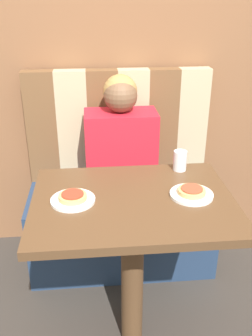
{
  "coord_description": "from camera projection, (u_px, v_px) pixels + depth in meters",
  "views": [
    {
      "loc": [
        -0.15,
        -1.3,
        1.54
      ],
      "look_at": [
        0.0,
        0.3,
        0.77
      ],
      "focal_mm": 40.0,
      "sensor_mm": 36.0,
      "label": 1
    }
  ],
  "objects": [
    {
      "name": "plate_left",
      "position": [
        73.0,
        200.0,
        1.48
      ],
      "size": [
        0.18,
        0.18,
        0.01
      ],
      "color": "white",
      "rests_on": "dining_table"
    },
    {
      "name": "wall_back",
      "position": [
        116.0,
        37.0,
        2.1
      ],
      "size": [
        7.0,
        0.05,
        2.6
      ],
      "color": "brown",
      "rests_on": "ground_plane"
    },
    {
      "name": "pizza_right",
      "position": [
        192.0,
        191.0,
        1.52
      ],
      "size": [
        0.11,
        0.11,
        0.02
      ],
      "color": "tan",
      "rests_on": "plate_right"
    },
    {
      "name": "ground_plane",
      "position": [
        132.0,
        336.0,
        1.84
      ],
      "size": [
        12.0,
        12.0,
        0.0
      ],
      "primitive_type": "plane",
      "color": "#38332D"
    },
    {
      "name": "person",
      "position": [
        121.0,
        141.0,
        2.04
      ],
      "size": [
        0.39,
        0.22,
        0.67
      ],
      "color": "red",
      "rests_on": "booth_seat"
    },
    {
      "name": "booth_backrest",
      "position": [
        118.0,
        126.0,
        2.22
      ],
      "size": [
        1.06,
        0.09,
        0.66
      ],
      "color": "brown",
      "rests_on": "booth_seat"
    },
    {
      "name": "booth_seat",
      "position": [
        121.0,
        226.0,
        2.28
      ],
      "size": [
        1.06,
        0.5,
        0.48
      ],
      "color": "navy",
      "rests_on": "ground_plane"
    },
    {
      "name": "pizza_left",
      "position": [
        73.0,
        196.0,
        1.47
      ],
      "size": [
        0.11,
        0.11,
        0.02
      ],
      "color": "tan",
      "rests_on": "plate_left"
    },
    {
      "name": "dining_table",
      "position": [
        133.0,
        226.0,
        1.56
      ],
      "size": [
        0.81,
        0.62,
        0.78
      ],
      "color": "brown",
      "rests_on": "ground_plane"
    },
    {
      "name": "drinking_cup",
      "position": [
        180.0,
        161.0,
        1.72
      ],
      "size": [
        0.06,
        0.06,
        0.09
      ],
      "color": "silver",
      "rests_on": "dining_table"
    },
    {
      "name": "plate_right",
      "position": [
        191.0,
        194.0,
        1.52
      ],
      "size": [
        0.18,
        0.18,
        0.01
      ],
      "color": "white",
      "rests_on": "dining_table"
    }
  ]
}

